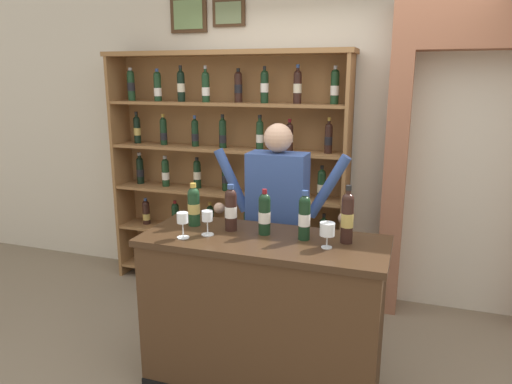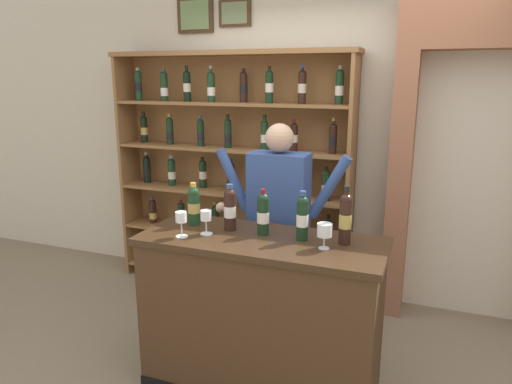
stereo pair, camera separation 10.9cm
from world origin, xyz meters
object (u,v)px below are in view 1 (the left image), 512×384
object	(u,v)px
tasting_counter	(263,315)
tasting_bottle_bianco	(265,213)
shopkeeper	(277,212)
wine_glass_spare	(207,218)
tasting_bottle_prosecco	(304,216)
wine_glass_left	(327,230)
tasting_bottle_super_tuscan	(194,205)
tasting_bottle_brunello	(231,208)
wine_glass_right	(183,220)
tasting_bottle_chianti	(347,216)
wine_shelf	(227,166)

from	to	relation	value
tasting_counter	tasting_bottle_bianco	bearing A→B (deg)	102.00
shopkeeper	tasting_bottle_bianco	size ratio (longest dim) A/B	5.79
shopkeeper	wine_glass_spare	bearing A→B (deg)	-114.01
tasting_bottle_prosecco	wine_glass_left	xyz separation A→B (m)	(0.15, -0.09, -0.04)
tasting_bottle_bianco	wine_glass_spare	size ratio (longest dim) A/B	1.86
tasting_counter	tasting_bottle_super_tuscan	bearing A→B (deg)	169.37
wine_glass_left	tasting_bottle_brunello	bearing A→B (deg)	169.56
tasting_bottle_brunello	wine_glass_right	xyz separation A→B (m)	(-0.22, -0.22, -0.03)
wine_glass_spare	tasting_bottle_brunello	bearing A→B (deg)	52.08
tasting_bottle_prosecco	tasting_bottle_chianti	bearing A→B (deg)	5.67
shopkeeper	tasting_bottle_chianti	size ratio (longest dim) A/B	4.80
tasting_counter	tasting_bottle_brunello	size ratio (longest dim) A/B	5.00
shopkeeper	tasting_bottle_prosecco	distance (m)	0.59
tasting_counter	wine_glass_left	xyz separation A→B (m)	(0.39, -0.04, 0.60)
wine_shelf	tasting_bottle_brunello	distance (m)	1.39
tasting_bottle_super_tuscan	wine_glass_spare	size ratio (longest dim) A/B	1.84
tasting_bottle_brunello	tasting_counter	bearing A→B (deg)	-17.65
tasting_bottle_bianco	wine_glass_left	xyz separation A→B (m)	(0.40, -0.11, -0.03)
tasting_bottle_bianco	wine_glass_spare	bearing A→B (deg)	-158.63
tasting_bottle_chianti	tasting_bottle_prosecco	bearing A→B (deg)	-174.33
wine_shelf	tasting_bottle_brunello	size ratio (longest dim) A/B	7.63
wine_shelf	tasting_bottle_brunello	xyz separation A→B (m)	(0.55, -1.28, -0.00)
wine_shelf	tasting_bottle_bianco	bearing A→B (deg)	-59.09
tasting_bottle_brunello	wine_glass_spare	world-z (taller)	tasting_bottle_brunello
wine_shelf	wine_glass_right	distance (m)	1.54
wine_shelf	tasting_bottle_brunello	world-z (taller)	wine_shelf
tasting_bottle_super_tuscan	tasting_bottle_chianti	bearing A→B (deg)	-0.80
tasting_counter	tasting_bottle_bianco	size ratio (longest dim) A/B	5.21
tasting_bottle_bianco	tasting_bottle_prosecco	xyz separation A→B (m)	(0.25, -0.02, 0.01)
tasting_counter	tasting_bottle_prosecco	xyz separation A→B (m)	(0.23, 0.06, 0.64)
shopkeeper	tasting_bottle_super_tuscan	distance (m)	0.63
tasting_counter	tasting_bottle_super_tuscan	size ratio (longest dim) A/B	5.28
wine_glass_left	tasting_bottle_super_tuscan	bearing A→B (deg)	171.44
tasting_bottle_bianco	wine_glass_right	size ratio (longest dim) A/B	1.80
wine_glass_spare	tasting_bottle_super_tuscan	bearing A→B (deg)	137.53
tasting_bottle_prosecco	wine_glass_right	size ratio (longest dim) A/B	1.90
tasting_bottle_bianco	wine_glass_spare	world-z (taller)	tasting_bottle_bianco
wine_glass_right	tasting_bottle_brunello	bearing A→B (deg)	45.96
tasting_bottle_super_tuscan	tasting_bottle_bianco	world-z (taller)	tasting_bottle_bianco
wine_glass_spare	tasting_bottle_chianti	bearing A→B (deg)	9.37
tasting_bottle_bianco	tasting_counter	bearing A→B (deg)	-78.00
tasting_bottle_brunello	wine_glass_left	distance (m)	0.63
shopkeeper	wine_shelf	bearing A→B (deg)	131.21
tasting_bottle_bianco	wine_glass_right	world-z (taller)	tasting_bottle_bianco
wine_glass_left	shopkeeper	bearing A→B (deg)	128.18
shopkeeper	tasting_bottle_brunello	distance (m)	0.51
tasting_bottle_super_tuscan	tasting_bottle_brunello	bearing A→B (deg)	-4.05
wine_glass_spare	tasting_bottle_prosecco	bearing A→B (deg)	10.94
tasting_bottle_bianco	tasting_bottle_chianti	bearing A→B (deg)	1.02
wine_shelf	tasting_counter	bearing A→B (deg)	-59.94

